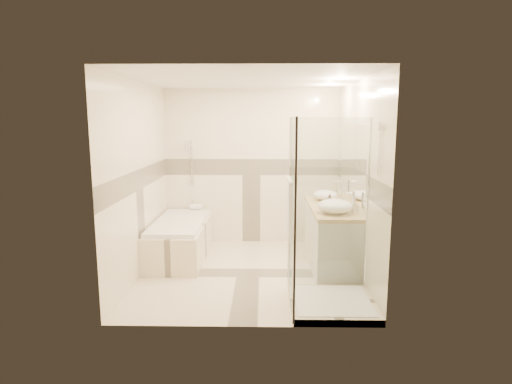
{
  "coord_description": "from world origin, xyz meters",
  "views": [
    {
      "loc": [
        0.2,
        -5.42,
        2.01
      ],
      "look_at": [
        0.1,
        0.25,
        1.05
      ],
      "focal_mm": 30.0,
      "sensor_mm": 36.0,
      "label": 1
    }
  ],
  "objects_px": {
    "vessel_sink_near": "(325,195)",
    "amenity_bottle_b": "(330,200)",
    "shower_enclosure": "(321,260)",
    "bathtub": "(180,237)",
    "vessel_sink_far": "(335,206)",
    "amenity_bottle_a": "(330,201)",
    "vanity": "(330,236)"
  },
  "relations": [
    {
      "from": "shower_enclosure",
      "to": "vessel_sink_near",
      "type": "relative_size",
      "value": 5.64
    },
    {
      "from": "bathtub",
      "to": "amenity_bottle_a",
      "type": "xyz_separation_m",
      "value": [
        2.13,
        -0.32,
        0.61
      ]
    },
    {
      "from": "bathtub",
      "to": "shower_enclosure",
      "type": "xyz_separation_m",
      "value": [
        1.86,
        -1.62,
        0.2
      ]
    },
    {
      "from": "vanity",
      "to": "vessel_sink_far",
      "type": "distance_m",
      "value": 0.68
    },
    {
      "from": "vessel_sink_near",
      "to": "amenity_bottle_b",
      "type": "xyz_separation_m",
      "value": [
        0.0,
        -0.42,
        0.0
      ]
    },
    {
      "from": "vessel_sink_far",
      "to": "amenity_bottle_a",
      "type": "height_order",
      "value": "vessel_sink_far"
    },
    {
      "from": "bathtub",
      "to": "vessel_sink_near",
      "type": "relative_size",
      "value": 4.7
    },
    {
      "from": "shower_enclosure",
      "to": "amenity_bottle_b",
      "type": "distance_m",
      "value": 1.4
    },
    {
      "from": "amenity_bottle_b",
      "to": "bathtub",
      "type": "bearing_deg",
      "value": 171.63
    },
    {
      "from": "bathtub",
      "to": "shower_enclosure",
      "type": "relative_size",
      "value": 0.83
    },
    {
      "from": "shower_enclosure",
      "to": "amenity_bottle_a",
      "type": "relative_size",
      "value": 14.53
    },
    {
      "from": "vessel_sink_far",
      "to": "amenity_bottle_b",
      "type": "bearing_deg",
      "value": 90.0
    },
    {
      "from": "vanity",
      "to": "bathtub",
      "type": "bearing_deg",
      "value": 170.75
    },
    {
      "from": "vessel_sink_near",
      "to": "vessel_sink_far",
      "type": "bearing_deg",
      "value": -90.0
    },
    {
      "from": "bathtub",
      "to": "amenity_bottle_b",
      "type": "distance_m",
      "value": 2.24
    },
    {
      "from": "vanity",
      "to": "amenity_bottle_b",
      "type": "bearing_deg",
      "value": 118.62
    },
    {
      "from": "bathtub",
      "to": "vanity",
      "type": "relative_size",
      "value": 1.05
    },
    {
      "from": "bathtub",
      "to": "vessel_sink_far",
      "type": "height_order",
      "value": "vessel_sink_far"
    },
    {
      "from": "amenity_bottle_a",
      "to": "vanity",
      "type": "bearing_deg",
      "value": -58.06
    },
    {
      "from": "bathtub",
      "to": "amenity_bottle_a",
      "type": "height_order",
      "value": "amenity_bottle_a"
    },
    {
      "from": "vanity",
      "to": "shower_enclosure",
      "type": "height_order",
      "value": "shower_enclosure"
    },
    {
      "from": "shower_enclosure",
      "to": "bathtub",
      "type": "bearing_deg",
      "value": 138.9
    },
    {
      "from": "vessel_sink_far",
      "to": "vessel_sink_near",
      "type": "bearing_deg",
      "value": 90.0
    },
    {
      "from": "bathtub",
      "to": "shower_enclosure",
      "type": "height_order",
      "value": "shower_enclosure"
    },
    {
      "from": "amenity_bottle_a",
      "to": "bathtub",
      "type": "bearing_deg",
      "value": 171.51
    },
    {
      "from": "shower_enclosure",
      "to": "amenity_bottle_b",
      "type": "relative_size",
      "value": 13.21
    },
    {
      "from": "vessel_sink_far",
      "to": "amenity_bottle_b",
      "type": "relative_size",
      "value": 2.9
    },
    {
      "from": "amenity_bottle_a",
      "to": "vessel_sink_far",
      "type": "bearing_deg",
      "value": -90.0
    },
    {
      "from": "vessel_sink_far",
      "to": "amenity_bottle_b",
      "type": "xyz_separation_m",
      "value": [
        0.0,
        0.48,
        -0.01
      ]
    },
    {
      "from": "bathtub",
      "to": "vanity",
      "type": "bearing_deg",
      "value": -9.25
    },
    {
      "from": "vanity",
      "to": "amenity_bottle_a",
      "type": "distance_m",
      "value": 0.5
    },
    {
      "from": "vessel_sink_near",
      "to": "amenity_bottle_b",
      "type": "height_order",
      "value": "amenity_bottle_b"
    }
  ]
}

